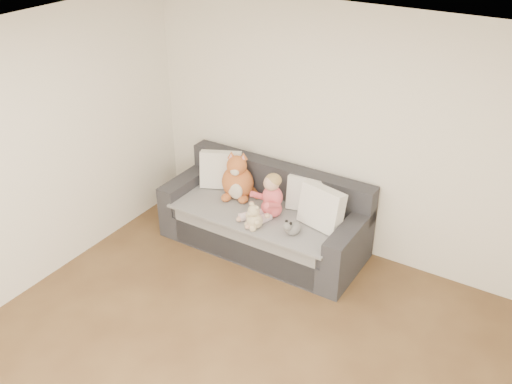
{
  "coord_description": "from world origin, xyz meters",
  "views": [
    {
      "loc": [
        2.02,
        -2.44,
        3.63
      ],
      "look_at": [
        -0.66,
        1.87,
        0.75
      ],
      "focal_mm": 40.0,
      "sensor_mm": 36.0,
      "label": 1
    }
  ],
  "objects_px": {
    "sofa": "(265,220)",
    "teddy_bear": "(254,218)",
    "toddler": "(269,199)",
    "sippy_cup": "(251,214)",
    "plush_cat": "(238,180)"
  },
  "relations": [
    {
      "from": "toddler",
      "to": "teddy_bear",
      "type": "distance_m",
      "value": 0.28
    },
    {
      "from": "sofa",
      "to": "sippy_cup",
      "type": "bearing_deg",
      "value": -90.46
    },
    {
      "from": "plush_cat",
      "to": "teddy_bear",
      "type": "relative_size",
      "value": 2.0
    },
    {
      "from": "sofa",
      "to": "toddler",
      "type": "xyz_separation_m",
      "value": [
        0.13,
        -0.14,
        0.37
      ]
    },
    {
      "from": "plush_cat",
      "to": "sofa",
      "type": "bearing_deg",
      "value": -25.24
    },
    {
      "from": "sofa",
      "to": "teddy_bear",
      "type": "height_order",
      "value": "sofa"
    },
    {
      "from": "toddler",
      "to": "sippy_cup",
      "type": "distance_m",
      "value": 0.24
    },
    {
      "from": "plush_cat",
      "to": "toddler",
      "type": "bearing_deg",
      "value": -38.93
    },
    {
      "from": "teddy_bear",
      "to": "sippy_cup",
      "type": "height_order",
      "value": "teddy_bear"
    },
    {
      "from": "sofa",
      "to": "toddler",
      "type": "bearing_deg",
      "value": -47.74
    },
    {
      "from": "toddler",
      "to": "plush_cat",
      "type": "distance_m",
      "value": 0.54
    },
    {
      "from": "sofa",
      "to": "plush_cat",
      "type": "xyz_separation_m",
      "value": [
        -0.38,
        0.04,
        0.37
      ]
    },
    {
      "from": "toddler",
      "to": "teddy_bear",
      "type": "bearing_deg",
      "value": -70.04
    },
    {
      "from": "sofa",
      "to": "plush_cat",
      "type": "height_order",
      "value": "plush_cat"
    },
    {
      "from": "plush_cat",
      "to": "teddy_bear",
      "type": "distance_m",
      "value": 0.66
    }
  ]
}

